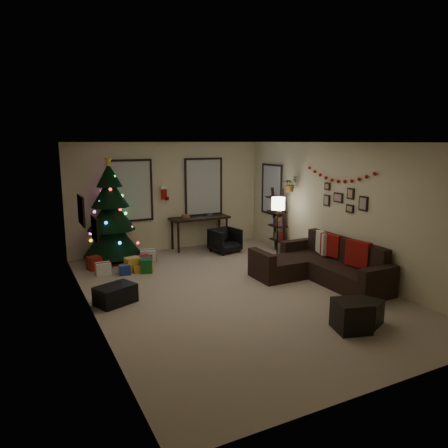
# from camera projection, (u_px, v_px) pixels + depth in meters

# --- Properties ---
(floor) EXTENTS (7.00, 7.00, 0.00)m
(floor) POSITION_uv_depth(u_px,v_px,m) (234.00, 291.00, 7.79)
(floor) COLOR tan
(floor) RESTS_ON ground
(ceiling) EXTENTS (7.00, 7.00, 0.00)m
(ceiling) POSITION_uv_depth(u_px,v_px,m) (234.00, 142.00, 7.27)
(ceiling) COLOR white
(ceiling) RESTS_ON floor
(wall_back) EXTENTS (5.00, 0.00, 5.00)m
(wall_back) POSITION_uv_depth(u_px,v_px,m) (168.00, 197.00, 10.60)
(wall_back) COLOR beige
(wall_back) RESTS_ON floor
(wall_front) EXTENTS (5.00, 0.00, 5.00)m
(wall_front) POSITION_uv_depth(u_px,v_px,m) (390.00, 273.00, 4.46)
(wall_front) COLOR beige
(wall_front) RESTS_ON floor
(wall_left) EXTENTS (0.00, 7.00, 7.00)m
(wall_left) POSITION_uv_depth(u_px,v_px,m) (89.00, 233.00, 6.42)
(wall_left) COLOR beige
(wall_left) RESTS_ON floor
(wall_right) EXTENTS (0.00, 7.00, 7.00)m
(wall_right) POSITION_uv_depth(u_px,v_px,m) (342.00, 209.00, 8.63)
(wall_right) COLOR beige
(wall_right) RESTS_ON floor
(window_back_left) EXTENTS (1.05, 0.06, 1.50)m
(window_back_left) POSITION_uv_depth(u_px,v_px,m) (131.00, 191.00, 10.11)
(window_back_left) COLOR #728CB2
(window_back_left) RESTS_ON wall_back
(window_back_right) EXTENTS (1.05, 0.06, 1.50)m
(window_back_right) POSITION_uv_depth(u_px,v_px,m) (203.00, 187.00, 10.95)
(window_back_right) COLOR #728CB2
(window_back_right) RESTS_ON wall_back
(window_right_wall) EXTENTS (0.06, 0.90, 1.30)m
(window_right_wall) POSITION_uv_depth(u_px,v_px,m) (272.00, 190.00, 10.83)
(window_right_wall) COLOR #728CB2
(window_right_wall) RESTS_ON wall_right
(christmas_tree) EXTENTS (1.31, 1.31, 2.44)m
(christmas_tree) POSITION_uv_depth(u_px,v_px,m) (111.00, 217.00, 9.66)
(christmas_tree) COLOR black
(christmas_tree) RESTS_ON floor
(presents) EXTENTS (1.52, 1.09, 0.30)m
(presents) POSITION_uv_depth(u_px,v_px,m) (133.00, 263.00, 9.16)
(presents) COLOR maroon
(presents) RESTS_ON floor
(sofa) EXTENTS (1.73, 2.52, 0.83)m
(sofa) POSITION_uv_depth(u_px,v_px,m) (321.00, 267.00, 8.39)
(sofa) COLOR black
(sofa) RESTS_ON floor
(pillow_red_a) EXTENTS (0.22, 0.51, 0.50)m
(pillow_red_a) POSITION_uv_depth(u_px,v_px,m) (358.00, 254.00, 7.93)
(pillow_red_a) COLOR maroon
(pillow_red_a) RESTS_ON sofa
(pillow_red_b) EXTENTS (0.21, 0.47, 0.45)m
(pillow_red_b) POSITION_uv_depth(u_px,v_px,m) (331.00, 245.00, 8.60)
(pillow_red_b) COLOR maroon
(pillow_red_b) RESTS_ON sofa
(pillow_cream) EXTENTS (0.27, 0.47, 0.46)m
(pillow_cream) POSITION_uv_depth(u_px,v_px,m) (322.00, 243.00, 8.83)
(pillow_cream) COLOR beige
(pillow_cream) RESTS_ON sofa
(ottoman_near) EXTENTS (0.58, 0.58, 0.45)m
(ottoman_near) POSITION_uv_depth(u_px,v_px,m) (351.00, 316.00, 6.14)
(ottoman_near) COLOR black
(ottoman_near) RESTS_ON floor
(ottoman_far) EXTENTS (0.52, 0.52, 0.37)m
(ottoman_far) POSITION_uv_depth(u_px,v_px,m) (367.00, 312.00, 6.36)
(ottoman_far) COLOR black
(ottoman_far) RESTS_ON floor
(desk) EXTENTS (1.52, 0.54, 0.82)m
(desk) POSITION_uv_depth(u_px,v_px,m) (200.00, 221.00, 10.79)
(desk) COLOR black
(desk) RESTS_ON floor
(desk_chair) EXTENTS (0.68, 0.65, 0.60)m
(desk_chair) POSITION_uv_depth(u_px,v_px,m) (225.00, 240.00, 10.48)
(desk_chair) COLOR black
(desk_chair) RESTS_ON floor
(bookshelf) EXTENTS (0.30, 0.48, 1.60)m
(bookshelf) POSITION_uv_depth(u_px,v_px,m) (278.00, 221.00, 10.40)
(bookshelf) COLOR black
(bookshelf) RESTS_ON floor
(potted_plant) EXTENTS (0.52, 0.49, 0.46)m
(potted_plant) POSITION_uv_depth(u_px,v_px,m) (290.00, 182.00, 9.81)
(potted_plant) COLOR #4C4C4C
(potted_plant) RESTS_ON bookshelf
(floor_lamp) EXTENTS (0.31, 0.31, 1.45)m
(floor_lamp) POSITION_uv_depth(u_px,v_px,m) (278.00, 208.00, 9.73)
(floor_lamp) COLOR black
(floor_lamp) RESTS_ON floor
(art_map) EXTENTS (0.04, 0.60, 0.50)m
(art_map) POSITION_uv_depth(u_px,v_px,m) (81.00, 210.00, 7.16)
(art_map) COLOR black
(art_map) RESTS_ON wall_left
(art_abstract) EXTENTS (0.04, 0.45, 0.35)m
(art_abstract) POSITION_uv_depth(u_px,v_px,m) (95.00, 229.00, 6.07)
(art_abstract) COLOR black
(art_abstract) RESTS_ON wall_left
(gallery) EXTENTS (0.03, 1.25, 0.54)m
(gallery) POSITION_uv_depth(u_px,v_px,m) (344.00, 199.00, 8.52)
(gallery) COLOR black
(gallery) RESTS_ON wall_right
(garland) EXTENTS (0.08, 1.90, 0.30)m
(garland) POSITION_uv_depth(u_px,v_px,m) (339.00, 176.00, 8.56)
(garland) COLOR #A5140C
(garland) RESTS_ON wall_right
(stocking_left) EXTENTS (0.20, 0.05, 0.36)m
(stocking_left) POSITION_uv_depth(u_px,v_px,m) (164.00, 193.00, 10.42)
(stocking_left) COLOR #990F0C
(stocking_left) RESTS_ON wall_back
(stocking_right) EXTENTS (0.20, 0.05, 0.36)m
(stocking_right) POSITION_uv_depth(u_px,v_px,m) (174.00, 189.00, 10.70)
(stocking_right) COLOR #990F0C
(stocking_right) RESTS_ON wall_back
(storage_bin) EXTENTS (0.76, 0.64, 0.32)m
(storage_bin) POSITION_uv_depth(u_px,v_px,m) (115.00, 295.00, 7.17)
(storage_bin) COLOR black
(storage_bin) RESTS_ON floor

